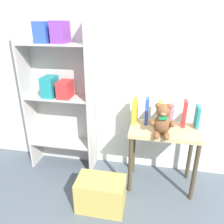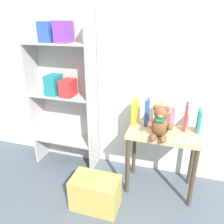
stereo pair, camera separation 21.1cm
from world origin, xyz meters
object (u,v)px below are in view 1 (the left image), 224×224
at_px(book_standing_yellow, 135,111).
at_px(book_standing_blue, 147,111).
at_px(book_standing_orange, 159,113).
at_px(storage_bin, 101,194).
at_px(bookshelf_side, 59,87).
at_px(teddy_bear, 162,121).
at_px(book_standing_pink, 172,114).
at_px(book_standing_red, 185,114).
at_px(display_table, 163,140).
at_px(book_standing_teal, 197,117).

bearing_deg(book_standing_yellow, book_standing_blue, -3.17).
relative_size(book_standing_orange, storage_bin, 0.53).
bearing_deg(book_standing_blue, book_standing_yellow, 176.72).
distance_m(bookshelf_side, teddy_bear, 1.10).
height_order(teddy_bear, book_standing_pink, teddy_bear).
bearing_deg(book_standing_pink, book_standing_yellow, -179.15).
bearing_deg(bookshelf_side, book_standing_pink, -3.93).
bearing_deg(book_standing_yellow, book_standing_orange, 1.64).
bearing_deg(book_standing_red, book_standing_blue, -177.21).
distance_m(bookshelf_side, book_standing_pink, 1.16).
xyz_separation_m(display_table, book_standing_blue, (-0.17, 0.10, 0.25)).
relative_size(book_standing_red, book_standing_teal, 1.24).
distance_m(display_table, book_standing_blue, 0.32).
height_order(book_standing_red, book_standing_teal, book_standing_red).
bearing_deg(storage_bin, book_standing_teal, 32.91).
bearing_deg(book_standing_red, book_standing_orange, -179.07).
relative_size(teddy_bear, storage_bin, 0.69).
relative_size(bookshelf_side, book_standing_orange, 7.42).
bearing_deg(display_table, bookshelf_side, 170.95).
distance_m(bookshelf_side, display_table, 1.17).
relative_size(teddy_bear, book_standing_pink, 1.27).
xyz_separation_m(book_standing_orange, book_standing_red, (0.23, -0.00, 0.02)).
bearing_deg(display_table, book_standing_yellow, 159.92).
height_order(teddy_bear, storage_bin, teddy_bear).
bearing_deg(book_standing_orange, book_standing_pink, -6.33).
relative_size(teddy_bear, book_standing_red, 1.13).
bearing_deg(teddy_bear, bookshelf_side, 165.21).
bearing_deg(teddy_bear, book_standing_blue, 125.11).
bearing_deg(book_standing_teal, book_standing_orange, -179.27).
height_order(book_standing_pink, book_standing_red, book_standing_red).
distance_m(teddy_bear, book_standing_yellow, 0.33).
bearing_deg(storage_bin, book_standing_blue, 56.05).
xyz_separation_m(book_standing_blue, book_standing_orange, (0.12, 0.01, -0.02)).
distance_m(book_standing_red, book_standing_teal, 0.12).
relative_size(book_standing_yellow, storage_bin, 0.58).
distance_m(book_standing_blue, book_standing_teal, 0.47).
relative_size(book_standing_yellow, book_standing_red, 0.94).
xyz_separation_m(book_standing_blue, book_standing_red, (0.35, 0.01, -0.00)).
height_order(book_standing_yellow, storage_bin, book_standing_yellow).
height_order(display_table, book_standing_orange, book_standing_orange).
height_order(book_standing_blue, book_standing_orange, book_standing_blue).
height_order(book_standing_yellow, book_standing_red, book_standing_red).
relative_size(teddy_bear, book_standing_yellow, 1.20).
xyz_separation_m(book_standing_orange, storage_bin, (-0.46, -0.52, -0.59)).
distance_m(book_standing_blue, book_standing_red, 0.35).
bearing_deg(book_standing_orange, book_standing_blue, -176.50).
distance_m(teddy_bear, book_standing_orange, 0.21).
bearing_deg(book_standing_blue, display_table, -27.03).
bearing_deg(book_standing_blue, teddy_bear, -53.11).
relative_size(display_table, book_standing_yellow, 2.66).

